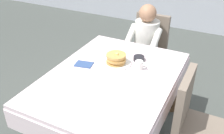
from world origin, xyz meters
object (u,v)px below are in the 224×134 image
Objects in this scene: dining_table_main at (111,83)px; chair_right_side at (193,119)px; fork_left_of_plate at (99,61)px; knife_right_of_plate at (134,69)px; plate_breakfast at (117,63)px; spoon_near_edge at (105,80)px; chair_diner at (149,46)px; cup_coffee at (139,65)px; diner_person at (145,40)px; breakfast_stack at (116,59)px; bowl_butter at (139,58)px.

dining_table_main is 0.78m from chair_right_side.
knife_right_of_plate is (0.38, 0.00, 0.00)m from fork_left_of_plate.
plate_breakfast is at bearing -104.28° from chair_right_side.
spoon_near_edge is (0.03, -0.31, -0.01)m from plate_breakfast.
chair_diner is 1.02m from knife_right_of_plate.
dining_table_main is at bearing -130.02° from cup_coffee.
diner_person reaches higher than cup_coffee.
fork_left_of_plate is at bearing 76.51° from diner_person.
cup_coffee reaches higher than knife_right_of_plate.
chair_right_side is 0.67m from cup_coffee.
dining_table_main is at bearing 137.07° from knife_right_of_plate.
cup_coffee is at bearing 3.39° from plate_breakfast.
knife_right_of_plate is at bearing -5.32° from breakfast_stack.
breakfast_stack reaches higher than plate_breakfast.
chair_diner reaches higher than knife_right_of_plate.
cup_coffee is at bearing 3.83° from breakfast_stack.
knife_right_of_plate is (0.18, -0.98, 0.21)m from chair_diner.
breakfast_stack is 0.20m from knife_right_of_plate.
bowl_butter reaches higher than spoon_near_edge.
bowl_butter is at bearing 72.27° from dining_table_main.
plate_breakfast is 2.48× the size of cup_coffee.
dining_table_main is 1.64× the size of chair_diner.
spoon_near_edge is (-0.01, -0.10, 0.09)m from dining_table_main.
bowl_butter is 0.41m from fork_left_of_plate.
bowl_butter reaches higher than knife_right_of_plate.
plate_breakfast is at bearing 92.04° from spoon_near_edge.
dining_table_main is 0.32m from cup_coffee.
breakfast_stack reaches higher than spoon_near_edge.
chair_diner is 0.84m from bowl_butter.
fork_left_of_plate is at bearing -100.57° from chair_right_side.
diner_person reaches higher than chair_diner.
diner_person is at bearing 105.74° from cup_coffee.
cup_coffee is 0.57× the size of knife_right_of_plate.
diner_person is at bearing 90.00° from chair_diner.
breakfast_stack reaches higher than knife_right_of_plate.
cup_coffee is at bearing -110.75° from chair_right_side.
bowl_butter is at bearing 45.75° from plate_breakfast.
cup_coffee is (0.23, 0.02, -0.02)m from breakfast_stack.
breakfast_stack is at bearing -89.39° from fork_left_of_plate.
chair_diner is at bearing 5.16° from knife_right_of_plate.
spoon_near_edge is at bearing 146.22° from knife_right_of_plate.
plate_breakfast is at bearing -176.61° from cup_coffee.
knife_right_of_plate is at bearing -6.01° from plate_breakfast.
chair_diner is 4.65× the size of knife_right_of_plate.
diner_person is 0.85m from fork_left_of_plate.
spoon_near_edge is (-0.13, -0.48, -0.02)m from bowl_butter.
breakfast_stack reaches higher than dining_table_main.
chair_right_side is 0.89m from breakfast_stack.
diner_person is 5.60× the size of knife_right_of_plate.
chair_diner is 3.32× the size of plate_breakfast.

